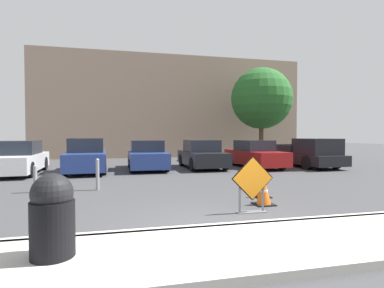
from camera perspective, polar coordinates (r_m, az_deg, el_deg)
ground_plane at (r=15.44m, az=-6.56°, el=-4.95°), size 96.00×96.00×0.00m
sidewalk_strip at (r=4.89m, az=9.25°, el=-18.97°), size 30.12×2.01×0.14m
curb_lip at (r=5.78m, az=5.32°, el=-15.66°), size 30.12×0.20×0.14m
road_closed_sign at (r=7.07m, az=11.42°, el=-7.33°), size 1.02×0.20×1.31m
traffic_cone_nearest at (r=8.01m, az=13.50°, el=-8.74°), size 0.50×0.50×0.72m
traffic_cone_second at (r=8.94m, az=13.21°, el=-7.66°), size 0.44×0.44×0.71m
traffic_cone_third at (r=10.10m, az=12.18°, el=-6.88°), size 0.39×0.39×0.60m
parked_car_nearest at (r=15.88m, az=-30.15°, el=-2.44°), size 1.98×4.64×1.53m
parked_car_second at (r=15.36m, az=-19.47°, el=-2.28°), size 2.02×4.45×1.63m
parked_car_third at (r=15.82m, az=-8.57°, el=-2.25°), size 1.91×4.25×1.52m
parked_car_fourth at (r=16.23m, az=1.90°, el=-2.13°), size 1.98×4.16×1.52m
parked_car_fifth at (r=16.97m, az=11.84°, el=-2.01°), size 2.03×4.59×1.50m
pickup_truck at (r=17.99m, az=21.13°, el=-1.81°), size 2.16×5.11×1.60m
trash_bin at (r=4.58m, az=-25.05°, el=-12.15°), size 0.58×0.58×1.14m
bollard_nearest at (r=10.25m, az=-17.55°, el=-5.36°), size 0.12×0.12×1.03m
bollard_second at (r=10.57m, az=-27.69°, el=-5.74°), size 0.12×0.12×0.86m
building_facade_backdrop at (r=26.46m, az=-4.19°, el=6.73°), size 21.70×5.00×8.19m
street_tree_behind_lot at (r=22.23m, az=13.09°, el=8.42°), size 4.35×4.35×6.58m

